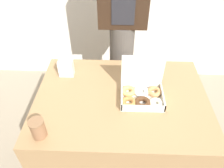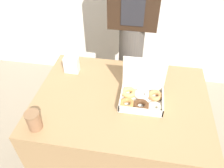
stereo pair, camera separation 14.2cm
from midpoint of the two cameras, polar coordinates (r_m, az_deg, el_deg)
The scene contains 6 objects.
ground_plane at distance 2.10m, azimuth -0.14°, elevation -18.49°, with size 14.00×14.00×0.00m, color gray.
table at distance 1.78m, azimuth -0.16°, elevation -12.26°, with size 1.18×0.86×0.77m.
donut_box at distance 1.46m, azimuth 4.97°, elevation -2.67°, with size 0.32×0.26×0.29m.
coffee_cup at distance 1.33m, azimuth -21.77°, elevation -10.93°, with size 0.09×0.09×0.12m.
napkin_holder at distance 1.68m, azimuth -14.28°, elevation 3.91°, with size 0.11×0.06×0.13m.
person_customer at distance 1.88m, azimuth 0.42°, elevation 16.06°, with size 0.40×0.23×1.83m.
Camera 1 is at (-0.03, -1.07, 1.82)m, focal length 35.00 mm.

